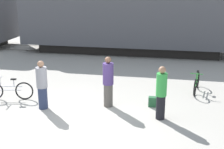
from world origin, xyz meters
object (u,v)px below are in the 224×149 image
(person_in_green, at_px, (161,93))
(person_in_purple, at_px, (108,82))
(freight_train, at_px, (128,6))
(bicycle_green, at_px, (197,83))
(bicycle_silver, at_px, (9,90))
(person_in_grey, at_px, (42,85))
(backpack, at_px, (153,102))

(person_in_green, distance_m, person_in_purple, 1.94)
(freight_train, distance_m, person_in_green, 9.74)
(bicycle_green, height_order, bicycle_silver, same)
(person_in_green, bearing_deg, person_in_grey, 71.92)
(bicycle_green, distance_m, backpack, 2.40)
(freight_train, bearing_deg, person_in_grey, -99.76)
(bicycle_green, bearing_deg, bicycle_silver, -162.50)
(freight_train, height_order, person_in_purple, freight_train)
(backpack, bearing_deg, freight_train, 103.96)
(freight_train, distance_m, person_in_purple, 8.78)
(bicycle_green, relative_size, backpack, 4.86)
(bicycle_silver, bearing_deg, person_in_green, -6.69)
(bicycle_green, bearing_deg, person_in_green, -114.73)
(bicycle_silver, xyz_separation_m, person_in_green, (5.47, -0.64, 0.51))
(bicycle_silver, distance_m, backpack, 5.18)
(person_in_grey, xyz_separation_m, person_in_green, (3.94, -0.09, 0.03))
(person_in_green, bearing_deg, bicycle_green, -41.43)
(person_in_purple, bearing_deg, person_in_grey, 158.35)
(bicycle_silver, height_order, person_in_purple, person_in_purple)
(freight_train, relative_size, bicycle_green, 24.10)
(person_in_green, xyz_separation_m, backpack, (-0.30, 0.96, -0.69))
(bicycle_silver, xyz_separation_m, backpack, (5.17, 0.32, -0.18))
(bicycle_green, relative_size, person_in_grey, 0.99)
(backpack, bearing_deg, bicycle_green, 48.88)
(freight_train, height_order, backpack, freight_train)
(freight_train, distance_m, bicycle_silver, 9.47)
(bicycle_green, distance_m, person_in_purple, 3.75)
(person_in_grey, distance_m, person_in_purple, 2.21)
(freight_train, distance_m, bicycle_green, 7.81)
(bicycle_green, distance_m, person_in_green, 3.09)
(bicycle_green, xyz_separation_m, person_in_purple, (-3.08, -2.07, 0.52))
(freight_train, xyz_separation_m, person_in_green, (2.36, -9.25, -1.90))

